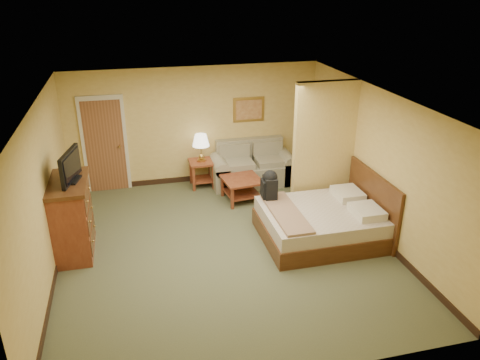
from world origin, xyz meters
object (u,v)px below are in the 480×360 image
object	(u,v)px
loveseat	(253,170)
dresser	(72,217)
coffee_table	(242,185)
bed	(325,222)

from	to	relation	value
loveseat	dresser	size ratio (longest dim) A/B	1.44
coffee_table	bed	distance (m)	2.13
loveseat	bed	distance (m)	2.74
loveseat	dresser	distance (m)	4.26
loveseat	dresser	world-z (taller)	dresser
coffee_table	bed	xyz separation A→B (m)	(1.07, -1.84, -0.03)
loveseat	bed	size ratio (longest dim) A/B	0.90
coffee_table	dresser	distance (m)	3.48
loveseat	dresser	xyz separation A→B (m)	(-3.69, -2.11, 0.35)
coffee_table	dresser	bearing A→B (deg)	-158.40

